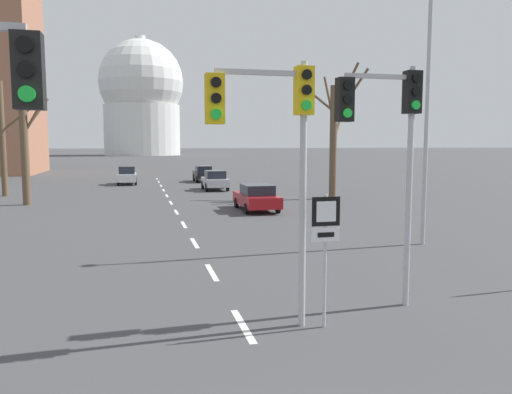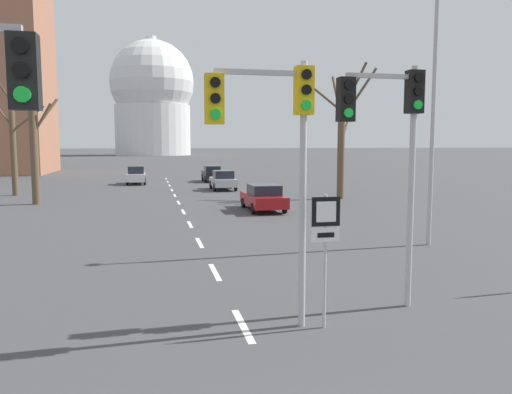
% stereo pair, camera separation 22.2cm
% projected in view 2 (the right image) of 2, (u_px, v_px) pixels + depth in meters
% --- Properties ---
extents(lane_stripe_1, '(0.16, 2.00, 0.01)m').
position_uv_depth(lane_stripe_1, '(243.00, 325.00, 10.50)').
color(lane_stripe_1, silver).
rests_on(lane_stripe_1, ground_plane).
extents(lane_stripe_2, '(0.16, 2.00, 0.01)m').
position_uv_depth(lane_stripe_2, '(215.00, 272.00, 14.87)').
color(lane_stripe_2, silver).
rests_on(lane_stripe_2, ground_plane).
extents(lane_stripe_3, '(0.16, 2.00, 0.01)m').
position_uv_depth(lane_stripe_3, '(200.00, 243.00, 19.25)').
color(lane_stripe_3, silver).
rests_on(lane_stripe_3, ground_plane).
extents(lane_stripe_4, '(0.16, 2.00, 0.01)m').
position_uv_depth(lane_stripe_4, '(190.00, 224.00, 23.62)').
color(lane_stripe_4, silver).
rests_on(lane_stripe_4, ground_plane).
extents(lane_stripe_5, '(0.16, 2.00, 0.01)m').
position_uv_depth(lane_stripe_5, '(183.00, 212.00, 27.99)').
color(lane_stripe_5, silver).
rests_on(lane_stripe_5, ground_plane).
extents(lane_stripe_6, '(0.16, 2.00, 0.01)m').
position_uv_depth(lane_stripe_6, '(178.00, 203.00, 32.36)').
color(lane_stripe_6, silver).
rests_on(lane_stripe_6, ground_plane).
extents(lane_stripe_7, '(0.16, 2.00, 0.01)m').
position_uv_depth(lane_stripe_7, '(175.00, 196.00, 36.74)').
color(lane_stripe_7, silver).
rests_on(lane_stripe_7, ground_plane).
extents(lane_stripe_8, '(0.16, 2.00, 0.01)m').
position_uv_depth(lane_stripe_8, '(172.00, 190.00, 41.11)').
color(lane_stripe_8, silver).
rests_on(lane_stripe_8, ground_plane).
extents(lane_stripe_9, '(0.16, 2.00, 0.01)m').
position_uv_depth(lane_stripe_9, '(170.00, 186.00, 45.48)').
color(lane_stripe_9, silver).
rests_on(lane_stripe_9, ground_plane).
extents(lane_stripe_10, '(0.16, 2.00, 0.01)m').
position_uv_depth(lane_stripe_10, '(168.00, 182.00, 49.86)').
color(lane_stripe_10, silver).
rests_on(lane_stripe_10, ground_plane).
extents(lane_stripe_11, '(0.16, 2.00, 0.01)m').
position_uv_depth(lane_stripe_11, '(166.00, 179.00, 54.23)').
color(lane_stripe_11, silver).
rests_on(lane_stripe_11, ground_plane).
extents(traffic_signal_centre_tall, '(2.17, 0.34, 5.45)m').
position_uv_depth(traffic_signal_centre_tall, '(274.00, 127.00, 9.92)').
color(traffic_signal_centre_tall, '#B2B2B7').
rests_on(traffic_signal_centre_tall, ground_plane).
extents(traffic_signal_near_right, '(2.01, 0.34, 5.56)m').
position_uv_depth(traffic_signal_near_right, '(391.00, 126.00, 11.21)').
color(traffic_signal_near_right, '#B2B2B7').
rests_on(traffic_signal_near_right, ground_plane).
extents(route_sign_post, '(0.60, 0.08, 2.79)m').
position_uv_depth(route_sign_post, '(325.00, 237.00, 10.18)').
color(route_sign_post, '#B2B2B7').
rests_on(route_sign_post, ground_plane).
extents(street_lamp_right, '(2.05, 0.36, 9.64)m').
position_uv_depth(street_lamp_right, '(426.00, 89.00, 18.20)').
color(street_lamp_right, '#B2B2B7').
rests_on(street_lamp_right, ground_plane).
extents(sedan_near_left, '(1.96, 4.53, 1.50)m').
position_uv_depth(sedan_near_left, '(263.00, 197.00, 28.52)').
color(sedan_near_left, maroon).
rests_on(sedan_near_left, ground_plane).
extents(sedan_near_right, '(1.77, 4.17, 1.59)m').
position_uv_depth(sedan_near_right, '(212.00, 174.00, 50.11)').
color(sedan_near_right, black).
rests_on(sedan_near_right, ground_plane).
extents(sedan_mid_centre, '(1.88, 4.07, 1.61)m').
position_uv_depth(sedan_mid_centre, '(223.00, 180.00, 41.14)').
color(sedan_mid_centre, '#B7B7BC').
rests_on(sedan_mid_centre, ground_plane).
extents(sedan_far_left, '(1.75, 4.14, 1.70)m').
position_uv_depth(sedan_far_left, '(136.00, 175.00, 46.96)').
color(sedan_far_left, silver).
rests_on(sedan_far_left, ground_plane).
extents(bare_tree_left_near, '(4.99, 3.97, 9.91)m').
position_uv_depth(bare_tree_left_near, '(12.00, 134.00, 36.34)').
color(bare_tree_left_near, brown).
rests_on(bare_tree_left_near, ground_plane).
extents(bare_tree_right_near, '(3.68, 3.94, 9.23)m').
position_uv_depth(bare_tree_right_near, '(342.00, 133.00, 34.30)').
color(bare_tree_right_near, brown).
rests_on(bare_tree_right_near, ground_plane).
extents(bare_tree_left_far, '(2.02, 2.36, 6.73)m').
position_uv_depth(bare_tree_left_far, '(35.00, 146.00, 31.18)').
color(bare_tree_left_far, brown).
rests_on(bare_tree_left_far, ground_plane).
extents(capitol_dome, '(27.08, 27.08, 38.25)m').
position_uv_depth(capitol_dome, '(152.00, 98.00, 162.82)').
color(capitol_dome, silver).
rests_on(capitol_dome, ground_plane).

